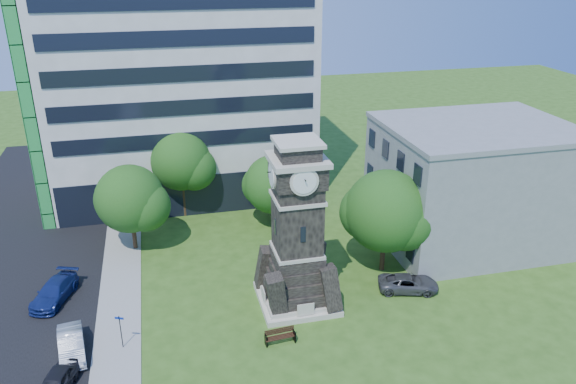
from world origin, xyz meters
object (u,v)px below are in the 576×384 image
object	(u,v)px
car_street_mid	(71,345)
car_street_north	(54,292)
car_east_lot	(408,283)
park_bench	(280,336)
car_street_south	(56,384)
clock_tower	(297,236)
street_sign	(121,328)

from	to	relation	value
car_street_mid	car_street_north	world-z (taller)	car_street_mid
car_east_lot	park_bench	size ratio (longest dim) A/B	2.24
car_street_south	car_east_lot	xyz separation A→B (m)	(24.11, 5.09, -0.04)
clock_tower	car_east_lot	size ratio (longest dim) A/B	2.74
car_street_south	park_bench	distance (m)	13.51
park_bench	car_street_north	bearing A→B (deg)	144.85
car_street_north	car_east_lot	bearing A→B (deg)	8.75
clock_tower	park_bench	size ratio (longest dim) A/B	6.14
car_east_lot	street_sign	bearing A→B (deg)	110.77
car_street_mid	park_bench	size ratio (longest dim) A/B	2.15
clock_tower	car_street_north	distance (m)	18.15
clock_tower	street_sign	distance (m)	12.92
car_street_south	car_east_lot	distance (m)	24.64
park_bench	street_sign	world-z (taller)	street_sign
car_street_mid	car_east_lot	distance (m)	23.68
car_street_south	car_street_north	bearing A→B (deg)	115.21
car_street_mid	street_sign	distance (m)	3.17
car_street_south	street_sign	bearing A→B (deg)	59.85
clock_tower	park_bench	bearing A→B (deg)	-117.28
car_street_south	park_bench	xyz separation A→B (m)	(13.44, 1.38, -0.11)
car_street_mid	park_bench	bearing A→B (deg)	-17.65
car_street_mid	street_sign	size ratio (longest dim) A/B	1.77
clock_tower	car_street_north	world-z (taller)	clock_tower
car_street_mid	car_east_lot	world-z (taller)	car_street_mid
clock_tower	car_street_mid	distance (m)	16.03
car_street_south	street_sign	distance (m)	4.90
clock_tower	car_east_lot	xyz separation A→B (m)	(8.44, -0.63, -4.66)
clock_tower	car_east_lot	bearing A→B (deg)	-4.24
car_east_lot	street_sign	xyz separation A→B (m)	(-20.55, -1.84, 0.89)
car_street_north	clock_tower	bearing A→B (deg)	5.55
clock_tower	car_street_mid	size ratio (longest dim) A/B	2.86
car_street_south	clock_tower	bearing A→B (deg)	37.47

